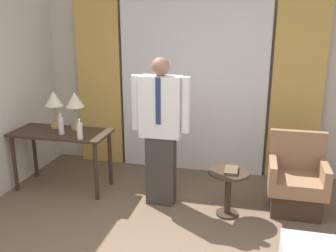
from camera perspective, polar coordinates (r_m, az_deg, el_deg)
name	(u,v)px	position (r m, az deg, el deg)	size (l,w,h in m)	color
wall_back	(194,77)	(5.37, 4.01, 7.50)	(10.00, 0.06, 2.70)	beige
curtain_sheer_center	(193,82)	(5.26, 3.77, 6.64)	(2.05, 0.06, 2.58)	white
curtain_drape_left	(99,79)	(5.65, -10.42, 7.09)	(0.66, 0.06, 2.58)	gold
curtain_drape_right	(298,87)	(5.22, 19.14, 5.70)	(0.66, 0.06, 2.58)	gold
desk	(61,140)	(4.97, -15.93, -2.08)	(1.24, 0.58, 0.77)	#38281E
table_lamp_left	(54,101)	(5.05, -17.00, 3.73)	(0.23, 0.23, 0.49)	tan
table_lamp_right	(75,102)	(4.91, -14.02, 3.61)	(0.23, 0.23, 0.49)	tan
bottle_near_edge	(80,131)	(4.56, -13.31, -0.71)	(0.07, 0.07, 0.25)	silver
bottle_by_lamp	(61,125)	(4.80, -15.98, 0.07)	(0.07, 0.07, 0.27)	silver
person	(161,128)	(4.29, -1.11, -0.25)	(0.68, 0.22, 1.75)	#38332D
armchair	(296,183)	(4.59, 18.92, -8.22)	(0.63, 0.58, 0.90)	#38281E
side_table	(228,185)	(4.28, 9.17, -8.92)	(0.45, 0.45, 0.53)	#38281E
book	(231,170)	(4.20, 9.62, -6.66)	(0.14, 0.24, 0.03)	brown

